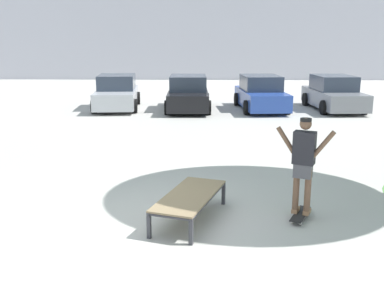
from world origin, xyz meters
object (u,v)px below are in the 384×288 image
(skater, at_px, (304,159))
(car_black, at_px, (188,94))
(skate_box, at_px, (190,197))
(car_silver, at_px, (117,93))
(car_blue, at_px, (261,94))
(skateboard, at_px, (300,214))
(car_grey, at_px, (334,94))

(skater, bearing_deg, car_black, 100.98)
(skate_box, relative_size, skater, 1.21)
(car_silver, height_order, car_blue, same)
(car_silver, distance_m, car_blue, 6.43)
(skater, bearing_deg, skateboard, -114.56)
(skater, height_order, car_blue, skater)
(skateboard, xyz_separation_m, skater, (0.00, 0.00, 0.99))
(skateboard, relative_size, car_black, 0.19)
(skate_box, height_order, car_black, car_black)
(skate_box, bearing_deg, car_grey, 64.74)
(skateboard, distance_m, car_black, 12.57)
(skater, distance_m, car_silver, 13.85)
(skate_box, relative_size, car_blue, 0.47)
(car_grey, bearing_deg, skate_box, -115.26)
(car_black, bearing_deg, car_silver, 174.10)
(skater, xyz_separation_m, car_blue, (0.82, 12.47, -0.38))
(car_grey, bearing_deg, skateboard, -107.80)
(car_blue, height_order, car_grey, same)
(skate_box, distance_m, skater, 2.05)
(car_blue, xyz_separation_m, car_grey, (3.21, 0.08, 0.00))
(car_silver, height_order, car_black, same)
(skateboard, bearing_deg, car_black, 100.97)
(skate_box, xyz_separation_m, skater, (1.94, 0.10, 0.66))
(car_black, bearing_deg, car_blue, 2.64)
(skater, relative_size, car_black, 0.40)
(car_blue, distance_m, car_grey, 3.21)
(skateboard, distance_m, car_grey, 13.20)
(car_black, distance_m, car_blue, 3.21)
(skateboard, xyz_separation_m, car_black, (-2.39, 12.33, 0.61))
(car_blue, relative_size, car_grey, 1.01)
(car_grey, bearing_deg, car_silver, 179.35)
(car_silver, distance_m, car_grey, 9.64)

